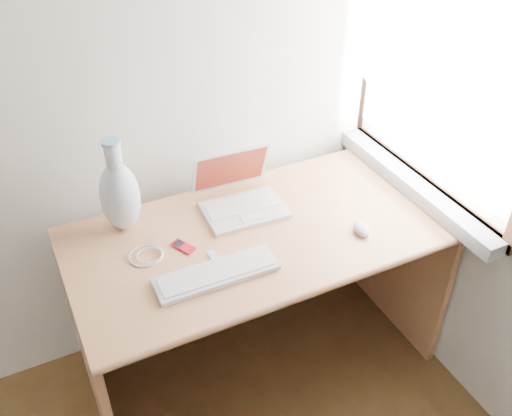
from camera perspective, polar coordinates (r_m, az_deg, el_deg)
name	(u,v)px	position (r m, az deg, el deg)	size (l,w,h in m)	color
window	(440,69)	(2.21, 17.90, 13.04)	(0.11, 0.99, 1.10)	white
desk	(250,260)	(2.34, -0.61, -5.25)	(1.43, 0.71, 0.76)	tan
laptop	(240,196)	(2.23, -1.64, 1.23)	(0.32, 0.27, 0.21)	silver
external_keyboard	(217,274)	(1.95, -3.97, -6.56)	(0.43, 0.14, 0.02)	white
mouse	(362,229)	(2.15, 10.51, -2.05)	(0.06, 0.09, 0.03)	silver
ipod	(183,246)	(2.08, -7.30, -3.83)	(0.08, 0.10, 0.01)	red
cable_coil	(146,256)	(2.06, -10.95, -4.71)	(0.12, 0.12, 0.01)	white
remote	(214,257)	(2.02, -4.18, -4.94)	(0.03, 0.08, 0.01)	white
vase	(120,194)	(2.12, -13.47, 1.36)	(0.15, 0.15, 0.37)	silver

